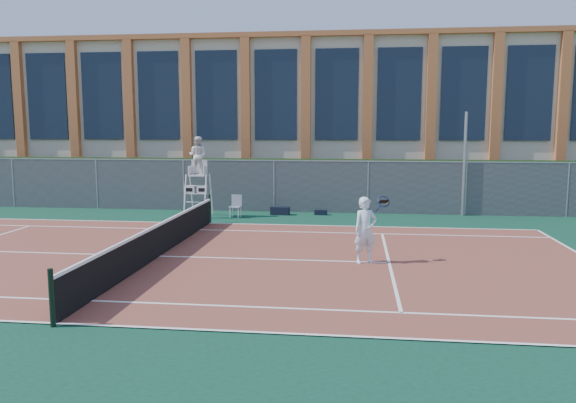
# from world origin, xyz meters

# --- Properties ---
(ground) EXTENTS (120.00, 120.00, 0.00)m
(ground) POSITION_xyz_m (0.00, 0.00, 0.00)
(ground) COLOR #233814
(apron) EXTENTS (36.00, 20.00, 0.01)m
(apron) POSITION_xyz_m (0.00, 1.00, 0.01)
(apron) COLOR #0C3620
(apron) RESTS_ON ground
(tennis_court) EXTENTS (23.77, 10.97, 0.02)m
(tennis_court) POSITION_xyz_m (0.00, 0.00, 0.02)
(tennis_court) COLOR brown
(tennis_court) RESTS_ON apron
(tennis_net) EXTENTS (0.10, 11.30, 1.10)m
(tennis_net) POSITION_xyz_m (0.00, 0.00, 0.54)
(tennis_net) COLOR black
(tennis_net) RESTS_ON ground
(fence) EXTENTS (40.00, 0.06, 2.20)m
(fence) POSITION_xyz_m (0.00, 8.80, 1.10)
(fence) COLOR #595E60
(fence) RESTS_ON ground
(hedge) EXTENTS (40.00, 1.40, 2.20)m
(hedge) POSITION_xyz_m (0.00, 10.00, 1.10)
(hedge) COLOR black
(hedge) RESTS_ON ground
(building) EXTENTS (45.00, 10.60, 8.22)m
(building) POSITION_xyz_m (0.00, 17.95, 4.15)
(building) COLOR beige
(building) RESTS_ON ground
(steel_pole) EXTENTS (0.12, 0.12, 4.25)m
(steel_pole) POSITION_xyz_m (9.88, 8.70, 2.13)
(steel_pole) COLOR #9EA0A5
(steel_pole) RESTS_ON ground
(umpire_chair) EXTENTS (0.92, 1.42, 3.30)m
(umpire_chair) POSITION_xyz_m (-0.84, 7.04, 2.41)
(umpire_chair) COLOR white
(umpire_chair) RESTS_ON ground
(plastic_chair) EXTENTS (0.46, 0.46, 0.91)m
(plastic_chair) POSITION_xyz_m (0.68, 7.15, 0.55)
(plastic_chair) COLOR silver
(plastic_chair) RESTS_ON apron
(sports_bag_near) EXTENTS (0.80, 0.37, 0.33)m
(sports_bag_near) POSITION_xyz_m (2.37, 7.98, 0.18)
(sports_bag_near) COLOR black
(sports_bag_near) RESTS_ON apron
(sports_bag_far) EXTENTS (0.53, 0.24, 0.21)m
(sports_bag_far) POSITION_xyz_m (4.06, 8.15, 0.11)
(sports_bag_far) COLOR black
(sports_bag_far) RESTS_ON apron
(tennis_player) EXTENTS (1.05, 0.78, 1.78)m
(tennis_player) POSITION_xyz_m (5.76, -0.06, 0.92)
(tennis_player) COLOR #CEE6F7
(tennis_player) RESTS_ON tennis_court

